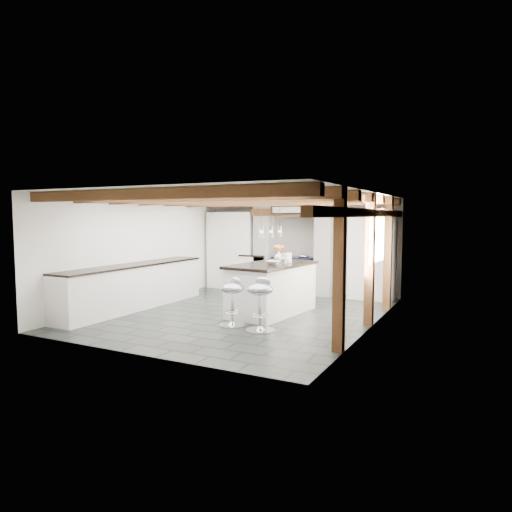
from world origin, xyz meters
The scene contains 6 objects.
ground centered at (0.00, 0.00, 0.00)m, with size 6.00×6.00×0.00m, color black.
room_shell centered at (-0.61, 1.42, 1.07)m, with size 6.00×6.03×6.00m.
range_cooker centered at (0.00, 2.68, 0.47)m, with size 1.00×0.63×0.99m.
kitchen_island centered at (0.52, 0.27, 0.50)m, with size 1.25×2.09×1.31m.
bar_stool_near centered at (0.94, -1.09, 0.56)m, with size 0.50×0.50×0.90m.
bar_stool_far centered at (0.36, -0.99, 0.53)m, with size 0.54×0.54×0.85m.
Camera 1 is at (4.24, -7.71, 1.90)m, focal length 32.00 mm.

